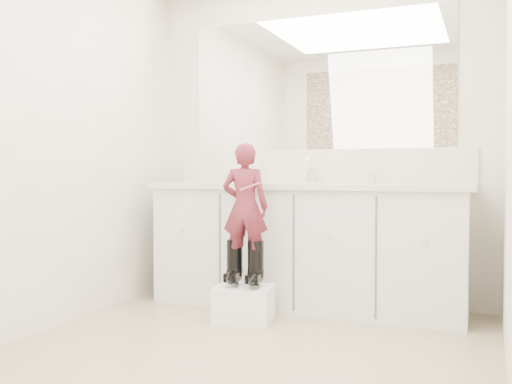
% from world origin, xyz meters
% --- Properties ---
extents(floor, '(3.00, 3.00, 0.00)m').
position_xyz_m(floor, '(0.00, 0.00, 0.00)').
color(floor, '#8F775E').
rests_on(floor, ground).
extents(wall_back, '(2.60, 0.00, 2.60)m').
position_xyz_m(wall_back, '(0.00, 1.50, 1.20)').
color(wall_back, beige).
rests_on(wall_back, floor).
extents(wall_front, '(2.60, 0.00, 2.60)m').
position_xyz_m(wall_front, '(0.00, -1.50, 1.20)').
color(wall_front, beige).
rests_on(wall_front, floor).
extents(wall_left, '(0.00, 3.00, 3.00)m').
position_xyz_m(wall_left, '(-1.30, 0.00, 1.20)').
color(wall_left, beige).
rests_on(wall_left, floor).
extents(vanity_cabinet, '(2.20, 0.55, 0.85)m').
position_xyz_m(vanity_cabinet, '(0.00, 1.23, 0.42)').
color(vanity_cabinet, silver).
rests_on(vanity_cabinet, floor).
extents(countertop, '(2.28, 0.58, 0.04)m').
position_xyz_m(countertop, '(0.00, 1.21, 0.87)').
color(countertop, beige).
rests_on(countertop, vanity_cabinet).
extents(backsplash, '(2.28, 0.03, 0.25)m').
position_xyz_m(backsplash, '(0.00, 1.49, 1.02)').
color(backsplash, beige).
rests_on(backsplash, countertop).
extents(mirror, '(2.00, 0.02, 1.00)m').
position_xyz_m(mirror, '(0.00, 1.49, 1.64)').
color(mirror, white).
rests_on(mirror, wall_back).
extents(faucet, '(0.08, 0.08, 0.10)m').
position_xyz_m(faucet, '(0.00, 1.38, 0.94)').
color(faucet, silver).
rests_on(faucet, countertop).
extents(cup, '(0.10, 0.10, 0.08)m').
position_xyz_m(cup, '(0.45, 1.29, 0.93)').
color(cup, beige).
rests_on(cup, countertop).
extents(soap_bottle, '(0.09, 0.09, 0.17)m').
position_xyz_m(soap_bottle, '(-0.33, 1.21, 0.97)').
color(soap_bottle, beige).
rests_on(soap_bottle, countertop).
extents(step_stool, '(0.40, 0.35, 0.23)m').
position_xyz_m(step_stool, '(-0.26, 0.70, 0.11)').
color(step_stool, white).
rests_on(step_stool, floor).
extents(boot_left, '(0.14, 0.21, 0.30)m').
position_xyz_m(boot_left, '(-0.33, 0.72, 0.38)').
color(boot_left, black).
rests_on(boot_left, step_stool).
extents(boot_right, '(0.14, 0.21, 0.30)m').
position_xyz_m(boot_right, '(-0.18, 0.72, 0.38)').
color(boot_right, black).
rests_on(boot_right, step_stool).
extents(toddler, '(0.33, 0.25, 0.83)m').
position_xyz_m(toddler, '(-0.26, 0.72, 0.74)').
color(toddler, '#A0313E').
rests_on(toddler, step_stool).
extents(toothbrush, '(0.14, 0.03, 0.06)m').
position_xyz_m(toothbrush, '(-0.19, 0.64, 0.88)').
color(toothbrush, '#D25181').
rests_on(toothbrush, toddler).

